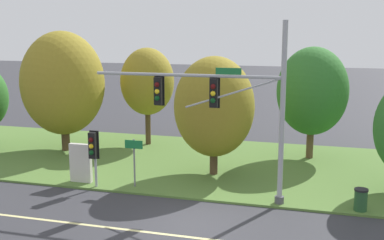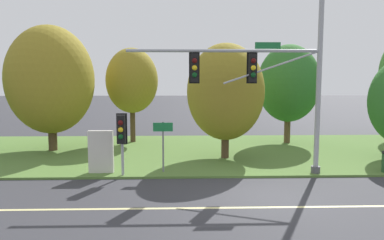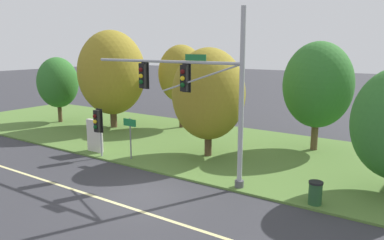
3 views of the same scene
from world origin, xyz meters
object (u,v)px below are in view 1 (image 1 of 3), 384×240
Objects in this scene: route_sign_post at (134,155)px; info_kiosk at (81,163)px; tree_mid_verge at (214,107)px; trash_bin at (361,200)px; tree_behind_signpost at (147,82)px; tree_tall_centre at (312,91)px; tree_left_of_mast at (63,83)px; pedestrian_signal_near_kerb at (93,148)px; traffic_signal_mast at (228,103)px.

info_kiosk is (-2.77, -0.05, -0.58)m from route_sign_post.
tree_mid_verge is at bearing 43.22° from route_sign_post.
info_kiosk is at bearing 178.58° from trash_bin.
tree_mid_verge reaches higher than info_kiosk.
route_sign_post is 0.37× the size of tree_behind_signpost.
tree_mid_verge is 6.51m from tree_tall_centre.
tree_tall_centre is 6.86× the size of trash_bin.
tree_behind_signpost is 6.66× the size of trash_bin.
tree_behind_signpost reaches higher than tree_mid_verge.
tree_left_of_mast is 1.13× the size of tree_tall_centre.
route_sign_post is 11.07m from tree_tall_centre.
tree_mid_verge reaches higher than trash_bin.
pedestrian_signal_near_kerb is 1.43× the size of info_kiosk.
route_sign_post is at bearing 177.89° from trash_bin.
pedestrian_signal_near_kerb is 0.43× the size of tree_tall_centre.
tree_behind_signpost reaches higher than trash_bin.
tree_left_of_mast is 18.15m from trash_bin.
tree_left_of_mast reaches higher than tree_mid_verge.
pedestrian_signal_near_kerb is 0.44× the size of tree_behind_signpost.
traffic_signal_mast is at bearing -5.11° from route_sign_post.
tree_left_of_mast is (-6.73, 5.33, 2.60)m from route_sign_post.
traffic_signal_mast is at bearing -50.96° from tree_behind_signpost.
pedestrian_signal_near_kerb is 1.19× the size of route_sign_post.
tree_mid_verge is 0.95× the size of tree_tall_centre.
tree_tall_centre is at bearing 44.01° from route_sign_post.
tree_mid_verge is at bearing 26.98° from info_kiosk.
route_sign_post is 0.38× the size of tree_mid_verge.
pedestrian_signal_near_kerb is 6.30m from tree_mid_verge.
trash_bin is (10.11, -0.37, -1.05)m from route_sign_post.
tree_mid_verge reaches higher than route_sign_post.
pedestrian_signal_near_kerb reaches higher than trash_bin.
traffic_signal_mast is 12.65m from tree_left_of_mast.
tree_left_of_mast is at bearing 153.03° from traffic_signal_mast.
traffic_signal_mast is 5.32m from route_sign_post.
traffic_signal_mast is 8.57m from tree_tall_centre.
tree_behind_signpost is 10.20m from tree_tall_centre.
tree_left_of_mast reaches higher than tree_tall_centre.
tree_tall_centre is (9.52, 8.20, 1.95)m from pedestrian_signal_near_kerb.
trash_bin is at bearing -34.28° from tree_behind_signpost.
tree_behind_signpost is at bearing 129.04° from traffic_signal_mast.
tree_behind_signpost is 8.78m from info_kiosk.
pedestrian_signal_near_kerb is at bearing -85.75° from tree_behind_signpost.
tree_left_of_mast reaches higher than route_sign_post.
tree_behind_signpost is at bearing 145.72° from trash_bin.
tree_tall_centre is (4.63, 4.56, 0.38)m from tree_mid_verge.
tree_left_of_mast is 1.20× the size of tree_mid_verge.
pedestrian_signal_near_kerb is 1.91m from route_sign_post.
route_sign_post is at bearing -135.99° from tree_tall_centre.
info_kiosk is at bearing 148.53° from pedestrian_signal_near_kerb.
trash_bin is at bearing -1.42° from info_kiosk.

